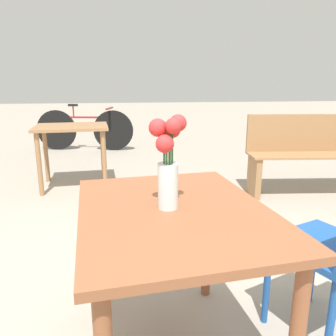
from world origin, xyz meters
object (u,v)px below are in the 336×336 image
(table_front, at_px, (174,233))
(bicycle, at_px, (85,129))
(flower_vase, at_px, (168,161))
(bench_near, at_px, (328,151))
(table_back, at_px, (72,136))

(table_front, relative_size, bicycle, 0.57)
(flower_vase, distance_m, bicycle, 4.93)
(flower_vase, bearing_deg, table_front, 3.86)
(bench_near, xyz_separation_m, table_back, (-2.73, 0.65, 0.12))
(flower_vase, distance_m, bench_near, 2.87)
(bench_near, relative_size, table_back, 2.10)
(table_back, bearing_deg, bicycle, 91.94)
(table_front, xyz_separation_m, bicycle, (-0.80, 4.84, -0.23))
(flower_vase, relative_size, bench_near, 0.20)
(table_front, bearing_deg, table_back, 105.34)
(flower_vase, bearing_deg, bench_near, 44.30)
(table_front, distance_m, bench_near, 2.82)
(table_front, relative_size, flower_vase, 2.77)
(table_back, xyz_separation_m, bicycle, (-0.08, 2.21, -0.22))
(table_front, xyz_separation_m, bench_near, (2.01, 1.98, -0.13))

